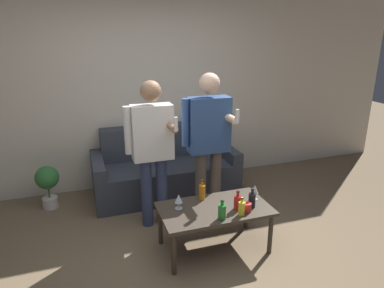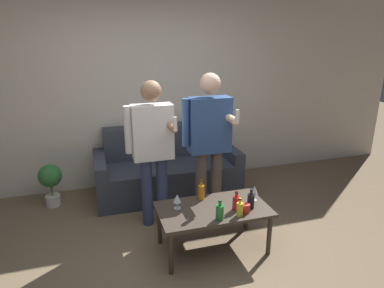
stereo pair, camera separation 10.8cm
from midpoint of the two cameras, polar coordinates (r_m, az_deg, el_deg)
The scene contains 15 objects.
ground_plane at distance 3.25m, azimuth -1.63°, elevation -20.89°, with size 16.00×16.00×0.00m, color #756047.
wall_back at distance 4.65m, azimuth -9.60°, elevation 9.26°, with size 8.00×0.06×2.70m.
couch at distance 4.58m, azimuth -5.29°, elevation -4.32°, with size 1.84×0.83×0.86m.
coffee_table at distance 3.35m, azimuth 2.84°, elevation -11.26°, with size 1.06×0.59×0.45m.
bottle_orange at distance 3.44m, azimuth 0.78°, elevation -7.94°, with size 0.06×0.06×0.21m.
bottle_green at distance 3.34m, azimuth 9.04°, elevation -9.15°, with size 0.07×0.07×0.20m.
bottle_dark at distance 3.11m, azimuth 4.01°, elevation -11.14°, with size 0.07×0.07×0.19m.
bottle_yellow at distance 3.28m, azimuth 6.66°, elevation -9.58°, with size 0.07×0.07×0.19m.
bottle_red at distance 3.19m, azimuth 7.30°, elevation -10.55°, with size 0.06×0.06×0.18m.
wine_glass_near at distance 3.47m, azimuth 9.54°, elevation -7.51°, with size 0.07×0.07×0.16m.
wine_glass_far at distance 3.26m, azimuth -3.20°, elevation -9.16°, with size 0.08×0.08×0.15m.
cup_on_table at distance 3.27m, azimuth 8.25°, elevation -10.42°, with size 0.08×0.08×0.09m.
person_standing_left at distance 3.59m, azimuth -7.51°, elevation -0.04°, with size 0.50×0.42×1.60m.
person_standing_right at distance 3.71m, azimuth 1.91°, elevation 1.19°, with size 0.53×0.43×1.65m.
potted_plant at distance 4.49m, azimuth -23.58°, elevation -5.82°, with size 0.28×0.28×0.54m.
Camera 1 is at (-0.78, -2.40, 2.04)m, focal length 32.00 mm.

